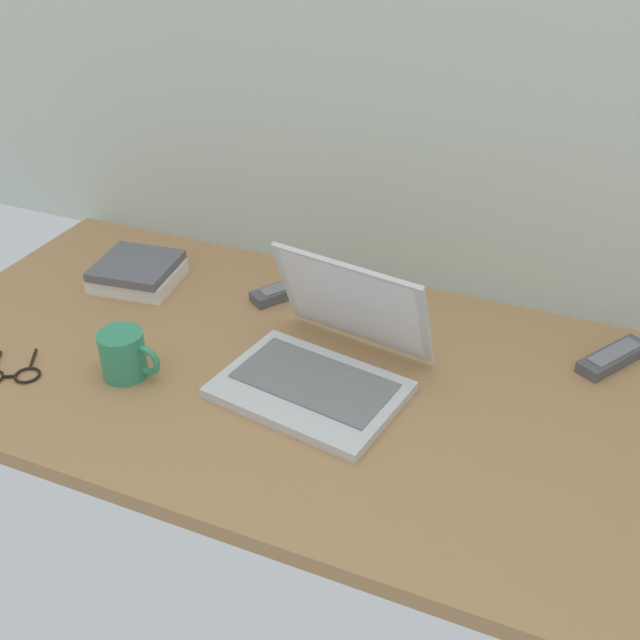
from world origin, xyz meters
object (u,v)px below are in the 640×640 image
remote_control_far (287,290)px  book_stack (137,272)px  coffee_mug (124,355)px  laptop (325,359)px  remote_control_near (613,357)px  eyeglasses (9,375)px

remote_control_far → book_stack: book_stack is taller
coffee_mug → book_stack: coffee_mug is taller
laptop → coffee_mug: laptop is taller
remote_control_near → remote_control_far: 0.66m
remote_control_far → remote_control_near: bearing=1.2°
coffee_mug → eyeglasses: bearing=-155.1°
coffee_mug → eyeglasses: 0.21m
remote_control_near → coffee_mug: bearing=-154.6°
coffee_mug → remote_control_near: 0.89m
coffee_mug → eyeglasses: size_ratio=0.87×
laptop → remote_control_near: bearing=28.4°
coffee_mug → remote_control_far: (0.15, 0.37, -0.03)m
laptop → remote_control_far: bearing=127.9°
eyeglasses → laptop: bearing=22.4°
book_stack → laptop: bearing=-17.5°
laptop → book_stack: laptop is taller
laptop → remote_control_near: size_ratio=2.17×
laptop → remote_control_far: size_ratio=2.18×
eyeglasses → remote_control_far: bearing=53.5°
remote_control_near → remote_control_far: size_ratio=1.00×
remote_control_far → book_stack: bearing=-165.8°
remote_control_near → eyeglasses: bearing=-154.7°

